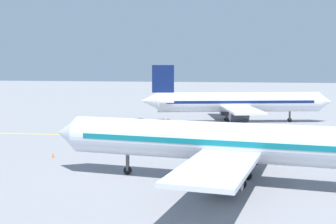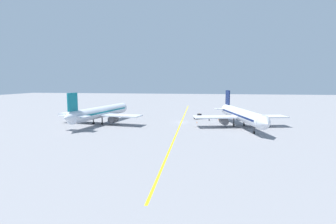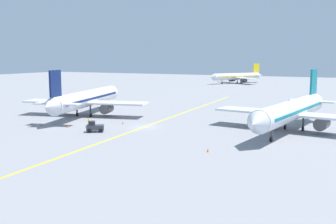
# 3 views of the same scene
# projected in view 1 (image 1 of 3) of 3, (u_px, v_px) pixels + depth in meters

# --- Properties ---
(ground_plane) EXTENTS (400.00, 400.00, 0.00)m
(ground_plane) POSITION_uv_depth(u_px,v_px,m) (186.00, 137.00, 69.38)
(ground_plane) COLOR gray
(apron_yellow_centreline) EXTENTS (4.98, 119.93, 0.01)m
(apron_yellow_centreline) POSITION_uv_depth(u_px,v_px,m) (186.00, 137.00, 69.38)
(apron_yellow_centreline) COLOR yellow
(apron_yellow_centreline) RESTS_ON ground
(airplane_at_gate) EXTENTS (28.45, 35.21, 10.60)m
(airplane_at_gate) POSITION_uv_depth(u_px,v_px,m) (236.00, 103.00, 86.05)
(airplane_at_gate) COLOR silver
(airplane_at_gate) RESTS_ON ground
(airplane_adjacent_stand) EXTENTS (28.46, 35.48, 10.60)m
(airplane_adjacent_stand) POSITION_uv_depth(u_px,v_px,m) (228.00, 143.00, 42.69)
(airplane_adjacent_stand) COLOR silver
(airplane_adjacent_stand) RESTS_ON ground
(baggage_tug_dark) EXTENTS (3.33, 2.92, 2.11)m
(baggage_tug_dark) POSITION_uv_depth(u_px,v_px,m) (140.00, 125.00, 75.94)
(baggage_tug_dark) COLOR #333842
(baggage_tug_dark) RESTS_ON ground
(ground_crew_worker) EXTENTS (0.48, 0.39, 1.68)m
(ground_crew_worker) POSITION_uv_depth(u_px,v_px,m) (166.00, 123.00, 79.17)
(ground_crew_worker) COLOR #23232D
(ground_crew_worker) RESTS_ON ground
(traffic_cone_near_nose) EXTENTS (0.32, 0.32, 0.55)m
(traffic_cone_near_nose) POSITION_uv_depth(u_px,v_px,m) (159.00, 124.00, 82.83)
(traffic_cone_near_nose) COLOR orange
(traffic_cone_near_nose) RESTS_ON ground
(traffic_cone_mid_apron) EXTENTS (0.32, 0.32, 0.55)m
(traffic_cone_mid_apron) POSITION_uv_depth(u_px,v_px,m) (53.00, 155.00, 54.43)
(traffic_cone_mid_apron) COLOR orange
(traffic_cone_mid_apron) RESTS_ON ground
(traffic_cone_by_wingtip) EXTENTS (0.32, 0.32, 0.55)m
(traffic_cone_by_wingtip) POSITION_uv_depth(u_px,v_px,m) (156.00, 120.00, 88.16)
(traffic_cone_by_wingtip) COLOR orange
(traffic_cone_by_wingtip) RESTS_ON ground
(traffic_cone_far_edge) EXTENTS (0.32, 0.32, 0.55)m
(traffic_cone_far_edge) POSITION_uv_depth(u_px,v_px,m) (196.00, 130.00, 74.39)
(traffic_cone_far_edge) COLOR orange
(traffic_cone_far_edge) RESTS_ON ground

